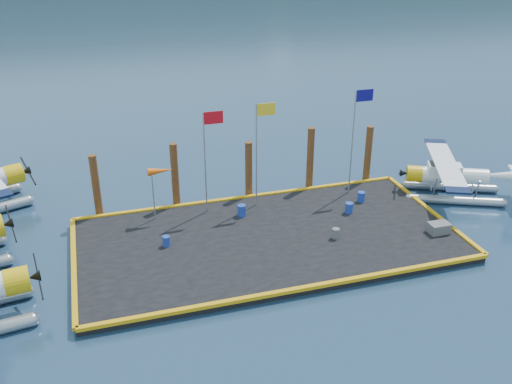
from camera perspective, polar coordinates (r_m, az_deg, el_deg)
ground at (r=30.81m, az=1.21°, el=-5.13°), size 4000.00×4000.00×0.00m
dock at (r=30.70m, az=1.21°, el=-4.81°), size 20.00×10.00×0.40m
dock_bumpers at (r=30.56m, az=1.21°, el=-4.34°), size 20.25×10.25×0.18m
seaplane_d at (r=37.23m, az=18.75°, el=1.37°), size 7.94×8.35×3.05m
drum_0 at (r=30.01m, az=-8.96°, el=-4.87°), size 0.39×0.39×0.55m
drum_1 at (r=30.63m, az=7.97°, el=-4.12°), size 0.40×0.40×0.56m
drum_2 at (r=33.32m, az=9.28°, el=-1.58°), size 0.44×0.44×0.63m
drum_4 at (r=34.80m, az=10.47°, el=-0.47°), size 0.43×0.43×0.61m
drum_5 at (r=32.56m, az=-1.45°, el=-1.85°), size 0.48×0.48×0.68m
crate at (r=32.42m, az=17.83°, el=-3.43°), size 1.12×0.75×0.56m
flagpole_red at (r=31.68m, az=-4.81°, el=4.51°), size 1.14×0.08×6.00m
flagpole_yellow at (r=32.34m, az=0.38°, el=5.27°), size 1.14×0.08×6.20m
flagpole_blue at (r=34.44m, az=10.02°, el=6.46°), size 1.14×0.08×6.50m
windsock at (r=31.72m, az=-9.56°, el=1.98°), size 1.40×0.44×3.12m
piling_0 at (r=33.51m, az=-15.68°, el=0.37°), size 0.44×0.44×4.00m
piling_1 at (r=33.74m, az=-8.09°, el=1.47°), size 0.44×0.44×4.20m
piling_2 at (r=34.68m, az=-0.73°, el=2.06°), size 0.44×0.44×3.80m
piling_3 at (r=35.81m, az=5.44°, el=3.15°), size 0.44×0.44×4.30m
piling_4 at (r=37.48m, az=11.12°, el=3.56°), size 0.44×0.44×4.00m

